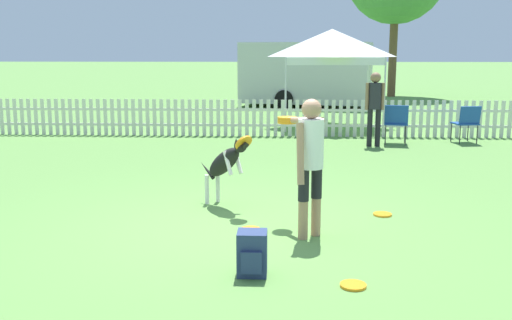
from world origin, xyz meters
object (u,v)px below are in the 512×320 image
(frisbee_near_handler, at_px, (251,229))
(backpack_on_grass, at_px, (252,254))
(frisbee_midfield, at_px, (382,214))
(folding_chair_blue_left, at_px, (396,121))
(frisbee_near_dog, at_px, (353,285))
(spectator_standing, at_px, (375,102))
(equipment_trailer, at_px, (306,73))
(handler_person, at_px, (309,152))
(canopy_tent_main, at_px, (332,47))
(leaping_dog, at_px, (225,162))
(folding_chair_center, at_px, (467,121))

(frisbee_near_handler, bearing_deg, backpack_on_grass, -86.16)
(frisbee_midfield, xyz_separation_m, folding_chair_blue_left, (1.25, 5.73, 0.52))
(frisbee_near_dog, height_order, frisbee_midfield, same)
(frisbee_midfield, height_order, folding_chair_blue_left, folding_chair_blue_left)
(frisbee_midfield, bearing_deg, frisbee_near_dog, -105.76)
(frisbee_near_dog, xyz_separation_m, backpack_on_grass, (-0.90, 0.24, 0.19))
(frisbee_midfield, bearing_deg, frisbee_near_handler, -156.68)
(folding_chair_blue_left, relative_size, spectator_standing, 0.55)
(frisbee_midfield, bearing_deg, equipment_trailer, 91.60)
(frisbee_near_dog, distance_m, spectator_standing, 7.89)
(spectator_standing, bearing_deg, frisbee_near_handler, 65.92)
(handler_person, relative_size, canopy_tent_main, 0.58)
(handler_person, relative_size, frisbee_midfield, 6.62)
(backpack_on_grass, bearing_deg, canopy_tent_main, 81.70)
(frisbee_near_handler, relative_size, frisbee_midfield, 1.00)
(frisbee_near_handler, relative_size, spectator_standing, 0.14)
(handler_person, height_order, frisbee_near_dog, handler_person)
(handler_person, bearing_deg, canopy_tent_main, 42.19)
(frisbee_near_handler, bearing_deg, leaping_dog, 111.45)
(canopy_tent_main, xyz_separation_m, spectator_standing, (0.67, -3.47, -1.21))
(folding_chair_center, bearing_deg, frisbee_near_handler, 45.15)
(handler_person, distance_m, equipment_trailer, 15.67)
(handler_person, xyz_separation_m, frisbee_near_dog, (0.35, -1.41, -0.95))
(frisbee_midfield, distance_m, canopy_tent_main, 9.17)
(handler_person, distance_m, frisbee_near_handler, 1.16)
(spectator_standing, distance_m, equipment_trailer, 9.42)
(leaping_dog, distance_m, frisbee_near_handler, 1.22)
(frisbee_near_handler, xyz_separation_m, spectator_standing, (2.35, 6.15, 0.96))
(backpack_on_grass, height_order, spectator_standing, spectator_standing)
(spectator_standing, height_order, equipment_trailer, equipment_trailer)
(folding_chair_blue_left, height_order, canopy_tent_main, canopy_tent_main)
(leaping_dog, xyz_separation_m, spectator_standing, (2.74, 5.17, 0.36))
(canopy_tent_main, bearing_deg, leaping_dog, -103.50)
(leaping_dog, xyz_separation_m, frisbee_midfield, (2.02, -0.28, -0.61))
(frisbee_midfield, xyz_separation_m, equipment_trailer, (-0.41, 14.79, 1.25))
(frisbee_midfield, bearing_deg, spectator_standing, 82.50)
(backpack_on_grass, relative_size, equipment_trailer, 0.07)
(frisbee_near_handler, height_order, folding_chair_center, folding_chair_center)
(frisbee_near_handler, height_order, folding_chair_blue_left, folding_chair_blue_left)
(frisbee_near_handler, distance_m, folding_chair_blue_left, 7.07)
(leaping_dog, bearing_deg, handler_person, 90.41)
(backpack_on_grass, bearing_deg, handler_person, 64.44)
(frisbee_near_handler, distance_m, equipment_trailer, 15.59)
(frisbee_near_dog, bearing_deg, equipment_trailer, 89.23)
(handler_person, xyz_separation_m, folding_chair_center, (3.87, 6.85, -0.45))
(frisbee_near_dog, height_order, folding_chair_center, folding_chair_center)
(leaping_dog, distance_m, backpack_on_grass, 2.40)
(frisbee_near_dog, height_order, backpack_on_grass, backpack_on_grass)
(canopy_tent_main, relative_size, equipment_trailer, 0.47)
(canopy_tent_main, bearing_deg, equipment_trailer, 94.51)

